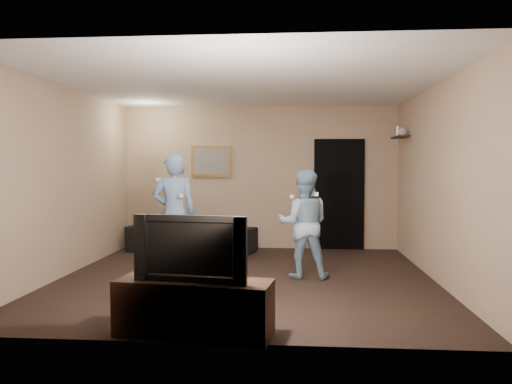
# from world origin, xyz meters

# --- Properties ---
(ground) EXTENTS (5.00, 5.00, 0.00)m
(ground) POSITION_xyz_m (0.00, 0.00, 0.00)
(ground) COLOR black
(ground) RESTS_ON ground
(ceiling) EXTENTS (5.00, 5.00, 0.04)m
(ceiling) POSITION_xyz_m (0.00, 0.00, 2.60)
(ceiling) COLOR silver
(ceiling) RESTS_ON wall_back
(wall_back) EXTENTS (5.00, 0.04, 2.60)m
(wall_back) POSITION_xyz_m (0.00, 2.50, 1.30)
(wall_back) COLOR tan
(wall_back) RESTS_ON ground
(wall_front) EXTENTS (5.00, 0.04, 2.60)m
(wall_front) POSITION_xyz_m (0.00, -2.50, 1.30)
(wall_front) COLOR tan
(wall_front) RESTS_ON ground
(wall_left) EXTENTS (0.04, 5.00, 2.60)m
(wall_left) POSITION_xyz_m (-2.50, 0.00, 1.30)
(wall_left) COLOR tan
(wall_left) RESTS_ON ground
(wall_right) EXTENTS (0.04, 5.00, 2.60)m
(wall_right) POSITION_xyz_m (2.50, 0.00, 1.30)
(wall_right) COLOR tan
(wall_right) RESTS_ON ground
(sofa) EXTENTS (2.34, 1.42, 0.64)m
(sofa) POSITION_xyz_m (-1.16, 1.95, 0.32)
(sofa) COLOR black
(sofa) RESTS_ON ground
(throw_pillow) EXTENTS (0.44, 0.16, 0.43)m
(throw_pillow) POSITION_xyz_m (-1.46, 1.95, 0.48)
(throw_pillow) COLOR #1A4F40
(throw_pillow) RESTS_ON sofa
(painting_frame) EXTENTS (0.72, 0.05, 0.57)m
(painting_frame) POSITION_xyz_m (-0.90, 2.48, 1.60)
(painting_frame) COLOR olive
(painting_frame) RESTS_ON wall_back
(painting_canvas) EXTENTS (0.62, 0.01, 0.47)m
(painting_canvas) POSITION_xyz_m (-0.90, 2.45, 1.60)
(painting_canvas) COLOR slate
(painting_canvas) RESTS_ON painting_frame
(doorway) EXTENTS (0.90, 0.06, 2.00)m
(doorway) POSITION_xyz_m (1.45, 2.47, 1.00)
(doorway) COLOR black
(doorway) RESTS_ON ground
(light_switch) EXTENTS (0.08, 0.02, 0.12)m
(light_switch) POSITION_xyz_m (0.85, 2.48, 1.30)
(light_switch) COLOR silver
(light_switch) RESTS_ON wall_back
(wall_shelf) EXTENTS (0.20, 0.60, 0.03)m
(wall_shelf) POSITION_xyz_m (2.39, 1.80, 1.99)
(wall_shelf) COLOR black
(wall_shelf) RESTS_ON wall_right
(shelf_vase) EXTENTS (0.16, 0.16, 0.16)m
(shelf_vase) POSITION_xyz_m (2.39, 1.66, 2.08)
(shelf_vase) COLOR #B6B6BB
(shelf_vase) RESTS_ON wall_shelf
(shelf_figurine) EXTENTS (0.06, 0.06, 0.18)m
(shelf_figurine) POSITION_xyz_m (2.39, 2.01, 2.09)
(shelf_figurine) COLOR silver
(shelf_figurine) RESTS_ON wall_shelf
(tv_console) EXTENTS (1.44, 0.64, 0.50)m
(tv_console) POSITION_xyz_m (-0.24, -2.31, 0.25)
(tv_console) COLOR black
(tv_console) RESTS_ON ground
(television) EXTENTS (1.03, 0.28, 0.59)m
(television) POSITION_xyz_m (-0.24, -2.31, 0.79)
(television) COLOR black
(television) RESTS_ON tv_console
(wii_player_left) EXTENTS (0.68, 0.55, 1.69)m
(wii_player_left) POSITION_xyz_m (-1.05, 0.30, 0.84)
(wii_player_left) COLOR #729AC6
(wii_player_left) RESTS_ON ground
(wii_player_right) EXTENTS (0.71, 0.57, 1.46)m
(wii_player_right) POSITION_xyz_m (0.77, 0.10, 0.73)
(wii_player_right) COLOR #8BB2CA
(wii_player_right) RESTS_ON ground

